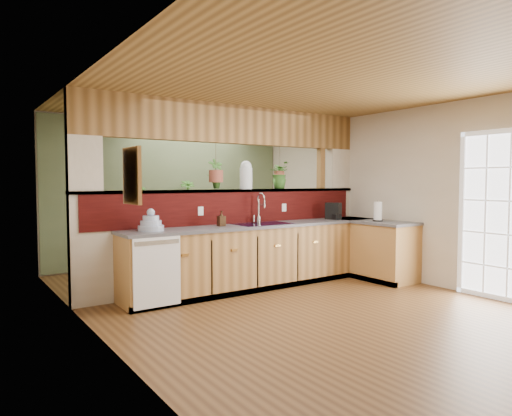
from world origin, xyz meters
TOP-DOWN VIEW (x-y plane):
  - ground at (0.00, 0.00)m, footprint 4.60×7.00m
  - ceiling at (0.00, 0.00)m, footprint 4.60×7.00m
  - wall_back at (0.00, 3.50)m, footprint 4.60×0.02m
  - wall_left at (-2.30, 0.00)m, footprint 0.02×7.00m
  - wall_right at (2.30, 0.00)m, footprint 0.02×7.00m
  - pass_through_partition at (0.03, 1.35)m, footprint 4.60×0.21m
  - pass_through_ledge at (0.00, 1.35)m, footprint 4.60×0.21m
  - header_beam at (0.00, 1.35)m, footprint 4.60×0.15m
  - sage_backwall at (0.00, 3.48)m, footprint 4.55×0.02m
  - countertop at (0.84, 0.87)m, footprint 4.14×1.52m
  - dishwasher at (-1.48, 0.66)m, footprint 0.58×0.03m
  - navy_sink at (0.25, 0.98)m, footprint 0.82×0.50m
  - french_door at (2.27, -1.30)m, footprint 0.06×1.02m
  - framed_print at (-2.27, -0.80)m, footprint 0.04×0.35m
  - faucet at (0.31, 1.13)m, footprint 0.19×0.19m
  - dish_stack at (-1.42, 0.99)m, footprint 0.31×0.31m
  - soap_dispenser at (-0.41, 1.01)m, footprint 0.10×0.10m
  - coffee_maker at (1.62, 0.95)m, footprint 0.14×0.24m
  - paper_towel at (1.94, 0.33)m, footprint 0.15×0.15m
  - glass_jar at (0.21, 1.35)m, footprint 0.19×0.19m
  - ledge_plant_right at (0.83, 1.35)m, footprint 0.25×0.25m
  - hanging_plant_a at (-0.30, 1.35)m, footprint 0.23×0.20m
  - hanging_plant_b at (0.83, 1.35)m, footprint 0.40×0.38m
  - shelving_console at (-0.19, 3.25)m, footprint 1.64×0.64m
  - shelf_plant_a at (-0.70, 3.25)m, footprint 0.26×0.22m
  - shelf_plant_b at (0.17, 3.25)m, footprint 0.33×0.33m
  - floor_plant at (1.08, 2.51)m, footprint 0.64×0.57m

SIDE VIEW (x-z plane):
  - ground at x=0.00m, z-range -0.01..0.01m
  - floor_plant at x=1.08m, z-range 0.00..0.68m
  - countertop at x=0.84m, z-range 0.00..0.90m
  - dishwasher at x=-1.48m, z-range 0.05..0.87m
  - shelving_console at x=-0.19m, z-range -0.03..1.03m
  - navy_sink at x=0.25m, z-range 0.73..0.91m
  - dish_stack at x=-1.42m, z-range 0.85..1.12m
  - soap_dispenser at x=-0.41m, z-range 0.90..1.11m
  - coffee_maker at x=1.62m, z-range 0.89..1.16m
  - paper_towel at x=1.94m, z-range 0.89..1.20m
  - french_door at x=2.27m, z-range -0.03..2.13m
  - faucet at x=0.31m, z-range 0.92..1.36m
  - pass_through_partition at x=0.03m, z-range -0.11..2.49m
  - shelf_plant_a at x=-0.70m, z-range 1.03..1.46m
  - shelf_plant_b at x=0.17m, z-range 1.03..1.52m
  - wall_back at x=0.00m, z-range 0.00..2.60m
  - wall_left at x=-2.30m, z-range 0.00..2.60m
  - wall_right at x=2.30m, z-range 0.00..2.60m
  - sage_backwall at x=0.00m, z-range 0.02..2.58m
  - pass_through_ledge at x=0.00m, z-range 1.35..1.39m
  - framed_print at x=-2.27m, z-range 1.32..1.78m
  - ledge_plant_right at x=0.83m, z-range 1.39..1.77m
  - glass_jar at x=0.21m, z-range 1.39..1.81m
  - hanging_plant_a at x=-0.30m, z-range 1.47..2.03m
  - hanging_plant_b at x=0.83m, z-range 1.53..2.05m
  - header_beam at x=0.00m, z-range 2.05..2.60m
  - ceiling at x=0.00m, z-range 2.60..2.60m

